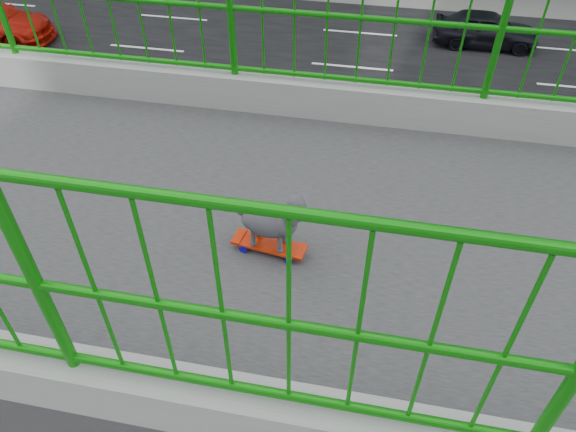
# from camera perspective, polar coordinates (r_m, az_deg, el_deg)

# --- Properties ---
(road) EXTENTS (18.00, 90.00, 0.02)m
(road) POSITION_cam_1_polar(r_m,az_deg,el_deg) (18.26, 5.71, 11.04)
(road) COLOR black
(road) RESTS_ON ground
(footbridge) EXTENTS (3.00, 24.00, 7.00)m
(footbridge) POSITION_cam_1_polar(r_m,az_deg,el_deg) (5.12, -8.23, -14.47)
(footbridge) COLOR #2D2D2F
(footbridge) RESTS_ON ground
(railing) EXTENTS (3.00, 24.00, 1.42)m
(railing) POSITION_cam_1_polar(r_m,az_deg,el_deg) (3.63, -11.28, 3.05)
(railing) COLOR gray
(railing) RESTS_ON footbridge
(skateboard) EXTENTS (0.20, 0.48, 0.06)m
(skateboard) POSITION_cam_1_polar(r_m,az_deg,el_deg) (3.40, -1.98, -3.10)
(skateboard) COLOR red
(skateboard) RESTS_ON footbridge
(poodle) EXTENTS (0.24, 0.47, 0.40)m
(poodle) POSITION_cam_1_polar(r_m,az_deg,el_deg) (3.24, -1.65, -0.37)
(poodle) COLOR #2E2B30
(poodle) RESTS_ON skateboard
(car_2) EXTENTS (2.16, 4.68, 1.30)m
(car_2) POSITION_cam_1_polar(r_m,az_deg,el_deg) (21.00, -25.26, 13.60)
(car_2) COLOR #96969B
(car_2) RESTS_ON ground
(car_4) EXTENTS (1.58, 3.93, 1.34)m
(car_4) POSITION_cam_1_polar(r_m,az_deg,el_deg) (23.39, 20.03, 17.94)
(car_4) COLOR black
(car_4) RESTS_ON ground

